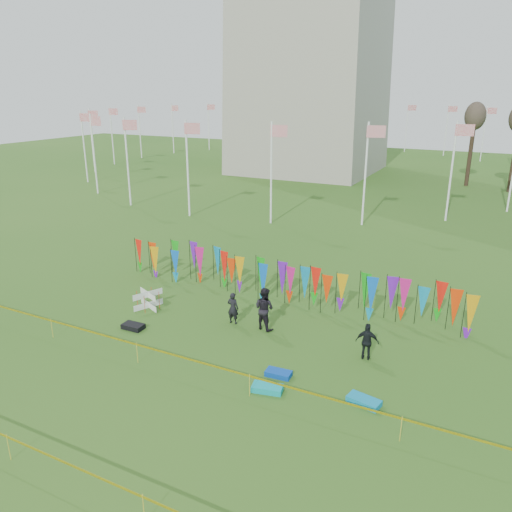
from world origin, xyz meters
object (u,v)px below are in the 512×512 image
at_px(box_kite, 148,300).
at_px(kite_bag_black, 133,326).
at_px(kite_bag_teal, 364,401).
at_px(person_mid, 264,308).
at_px(kite_bag_turquoise, 267,388).
at_px(person_left, 233,308).
at_px(person_right, 367,342).
at_px(kite_bag_blue, 278,374).

bearing_deg(box_kite, kite_bag_black, -69.37).
bearing_deg(box_kite, kite_bag_teal, -14.26).
height_order(person_mid, kite_bag_turquoise, person_mid).
distance_m(person_left, kite_bag_black, 4.60).
height_order(person_right, kite_bag_teal, person_right).
relative_size(person_mid, kite_bag_teal, 1.74).
bearing_deg(person_left, kite_bag_teal, 151.94).
distance_m(person_left, person_mid, 1.55).
relative_size(person_left, kite_bag_turquoise, 1.39).
bearing_deg(person_right, kite_bag_blue, 36.46).
height_order(box_kite, kite_bag_turquoise, box_kite).
bearing_deg(person_left, kite_bag_black, 31.71).
bearing_deg(kite_bag_black, box_kite, 110.63).
relative_size(person_mid, kite_bag_black, 2.02).
relative_size(kite_bag_blue, kite_bag_black, 0.99).
bearing_deg(box_kite, kite_bag_blue, -17.99).
distance_m(box_kite, kite_bag_turquoise, 9.19).
xyz_separation_m(box_kite, kite_bag_black, (0.79, -2.10, -0.34)).
height_order(box_kite, person_mid, person_mid).
relative_size(person_mid, kite_bag_turquoise, 1.80).
relative_size(kite_bag_black, kite_bag_teal, 0.86).
xyz_separation_m(person_mid, person_right, (4.85, -0.57, -0.21)).
height_order(box_kite, kite_bag_black, box_kite).
xyz_separation_m(person_right, kite_bag_turquoise, (-2.58, -3.83, -0.67)).
bearing_deg(kite_bag_teal, person_right, 103.79).
relative_size(person_right, kite_bag_black, 1.59).
xyz_separation_m(box_kite, person_left, (4.57, 0.45, 0.31)).
relative_size(box_kite, person_left, 0.59).
bearing_deg(person_mid, box_kite, 18.72).
bearing_deg(kite_bag_turquoise, person_right, 56.04).
relative_size(box_kite, kite_bag_black, 0.92).
xyz_separation_m(box_kite, kite_bag_blue, (8.31, -2.70, -0.35)).
bearing_deg(kite_bag_black, kite_bag_blue, -4.52).
bearing_deg(box_kite, kite_bag_turquoise, -24.34).
distance_m(person_left, person_right, 6.39).
bearing_deg(kite_bag_turquoise, kite_bag_black, 167.51).
xyz_separation_m(kite_bag_black, kite_bag_teal, (10.89, -0.86, -0.00)).
distance_m(kite_bag_black, kite_bag_teal, 10.92).
xyz_separation_m(kite_bag_turquoise, kite_bag_black, (-7.57, 1.68, 0.00)).
xyz_separation_m(box_kite, kite_bag_teal, (11.68, -2.97, -0.34)).
distance_m(box_kite, person_left, 4.60).
relative_size(person_left, kite_bag_black, 1.56).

